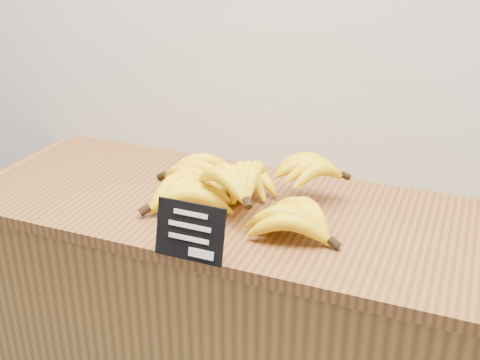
# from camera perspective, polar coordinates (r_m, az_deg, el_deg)

# --- Properties ---
(counter) EXTENTS (1.53, 0.50, 0.90)m
(counter) POSITION_cam_1_polar(r_m,az_deg,el_deg) (1.74, 0.65, -16.67)
(counter) COLOR olive
(counter) RESTS_ON ground
(counter_top) EXTENTS (1.38, 0.54, 0.03)m
(counter_top) POSITION_cam_1_polar(r_m,az_deg,el_deg) (1.47, 0.73, -2.96)
(counter_top) COLOR brown
(counter_top) RESTS_ON counter
(chalkboard_sign) EXTENTS (0.15, 0.04, 0.12)m
(chalkboard_sign) POSITION_cam_1_polar(r_m,az_deg,el_deg) (1.24, -4.78, -4.91)
(chalkboard_sign) COLOR black
(chalkboard_sign) RESTS_ON counter_top
(banana_pile) EXTENTS (0.52, 0.41, 0.12)m
(banana_pile) POSITION_cam_1_polar(r_m,az_deg,el_deg) (1.44, -0.27, -0.73)
(banana_pile) COLOR yellow
(banana_pile) RESTS_ON counter_top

